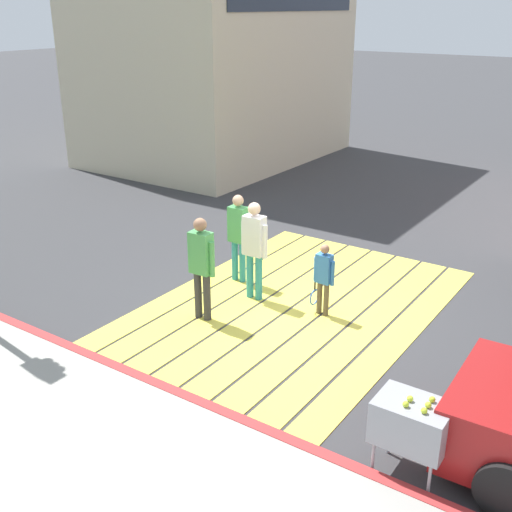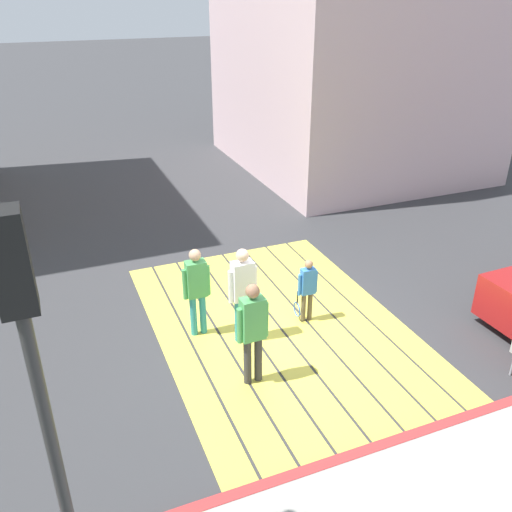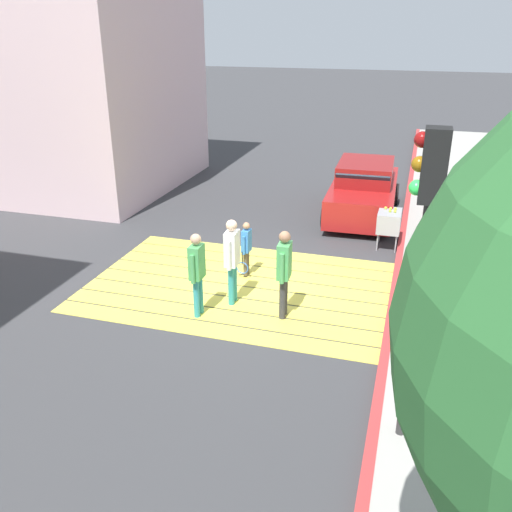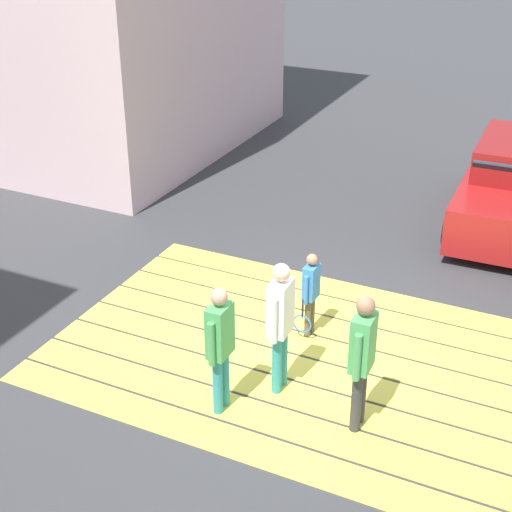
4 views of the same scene
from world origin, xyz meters
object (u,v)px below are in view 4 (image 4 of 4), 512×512
at_px(pedestrian_adult_lead, 362,354).
at_px(pedestrian_child_with_racket, 310,291).
at_px(pedestrian_adult_side, 220,341).
at_px(pedestrian_adult_trailing, 280,318).

relative_size(pedestrian_adult_lead, pedestrian_child_with_racket, 1.39).
xyz_separation_m(pedestrian_adult_side, pedestrian_child_with_racket, (-0.34, -1.98, -0.27)).
distance_m(pedestrian_adult_lead, pedestrian_child_with_racket, 2.03).
xyz_separation_m(pedestrian_adult_trailing, pedestrian_child_with_racket, (0.12, -1.30, -0.32)).
distance_m(pedestrian_adult_trailing, pedestrian_adult_side, 0.83).
height_order(pedestrian_adult_lead, pedestrian_child_with_racket, pedestrian_adult_lead).
xyz_separation_m(pedestrian_adult_trailing, pedestrian_adult_side, (0.47, 0.68, -0.05)).
height_order(pedestrian_adult_lead, pedestrian_adult_side, pedestrian_adult_lead).
distance_m(pedestrian_adult_trailing, pedestrian_child_with_racket, 1.34).
bearing_deg(pedestrian_adult_side, pedestrian_adult_trailing, -124.67).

